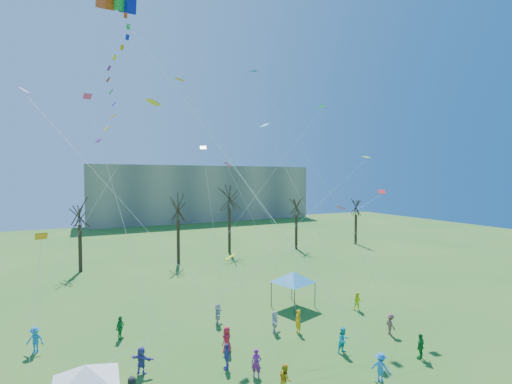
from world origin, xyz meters
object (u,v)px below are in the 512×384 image
big_box_kite (120,79)px  distant_building (203,193)px  canopy_tent_blue (293,277)px  canopy_tent_white (85,375)px

big_box_kite → distant_building: bearing=69.1°
distant_building → canopy_tent_blue: size_ratio=14.36×
big_box_kite → canopy_tent_blue: (15.31, 6.84, -14.40)m
canopy_tent_white → canopy_tent_blue: bearing=28.1°
distant_building → canopy_tent_white: bearing=-111.6°
big_box_kite → canopy_tent_blue: size_ratio=5.95×
distant_building → canopy_tent_blue: bearing=-101.2°
canopy_tent_blue → distant_building: bearing=78.8°
distant_building → canopy_tent_blue: distant_building is taller
canopy_tent_blue → big_box_kite: bearing=-155.9°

